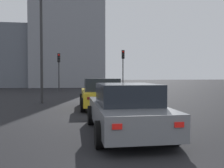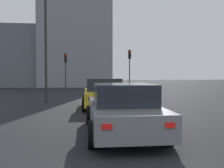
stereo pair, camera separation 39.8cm
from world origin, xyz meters
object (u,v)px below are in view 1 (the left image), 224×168
traffic_light_near_right (123,62)px  traffic_light_near_left (59,64)px  car_yellow_lead (101,94)px  street_lamp_kerbside (41,31)px  car_grey_second (126,109)px

traffic_light_near_right → traffic_light_near_left: bearing=-87.3°
car_yellow_lead → street_lamp_kerbside: bearing=49.6°
car_grey_second → street_lamp_kerbside: street_lamp_kerbside is taller
car_grey_second → traffic_light_near_left: 19.40m
car_yellow_lead → street_lamp_kerbside: street_lamp_kerbside is taller
car_yellow_lead → traffic_light_near_right: (13.74, -3.99, 2.34)m
car_yellow_lead → street_lamp_kerbside: (2.87, 3.19, 3.52)m
traffic_light_near_left → traffic_light_near_right: bearing=89.7°
car_grey_second → traffic_light_near_right: size_ratio=1.08×
car_yellow_lead → car_grey_second: car_yellow_lead is taller
street_lamp_kerbside → traffic_light_near_left: bearing=-3.0°
car_yellow_lead → traffic_light_near_left: traffic_light_near_left is taller
car_yellow_lead → street_lamp_kerbside: 5.55m
traffic_light_near_right → street_lamp_kerbside: street_lamp_kerbside is taller
traffic_light_near_left → traffic_light_near_right: 6.65m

